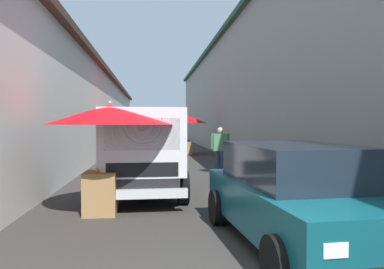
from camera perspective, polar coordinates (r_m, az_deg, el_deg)
ground at (r=16.13m, az=-3.53°, el=-4.63°), size 90.00×90.00×0.00m
building_left_whitewash at (r=19.23m, az=-24.32°, el=3.30°), size 49.80×7.50×4.72m
building_right_concrete at (r=19.81m, az=16.05°, el=6.54°), size 49.80×7.50×6.94m
fruit_stall_near_right at (r=7.48m, az=-12.63°, el=1.38°), size 2.49×2.49×2.21m
fruit_stall_far_left at (r=17.57m, az=-8.55°, el=2.03°), size 2.43×2.43×2.45m
fruit_stall_far_right at (r=21.77m, az=-1.15°, el=1.96°), size 2.80×2.80×2.37m
hatchback_car at (r=5.61m, az=15.78°, el=-8.83°), size 4.01×2.12×1.45m
delivery_truck at (r=8.74m, az=-7.59°, el=-3.06°), size 4.96×2.06×2.08m
vendor_by_crates at (r=13.17m, az=4.35°, el=-1.90°), size 0.29×0.64×1.64m
parked_scooter at (r=10.22m, az=10.77°, el=-5.73°), size 1.67×0.56×1.14m
plastic_stool at (r=16.39m, az=-1.04°, el=-3.38°), size 0.30×0.30×0.43m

